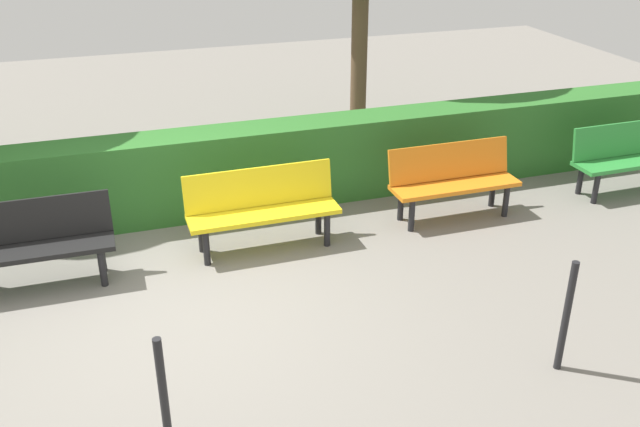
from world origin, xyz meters
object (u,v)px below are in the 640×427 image
(bench_orange, at_px, (453,178))
(bench_black, at_px, (40,240))
(bench_yellow, at_px, (262,205))
(bench_green, at_px, (630,154))

(bench_orange, distance_m, bench_black, 4.52)
(bench_yellow, height_order, bench_black, same)
(bench_black, bearing_deg, bench_green, -178.49)
(bench_orange, xyz_separation_m, bench_black, (4.51, 0.13, -0.00))
(bench_green, relative_size, bench_orange, 1.03)
(bench_orange, relative_size, bench_yellow, 0.94)
(bench_yellow, distance_m, bench_black, 2.23)
(bench_green, bearing_deg, bench_black, 0.31)
(bench_green, distance_m, bench_black, 6.99)
(bench_green, distance_m, bench_yellow, 4.76)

